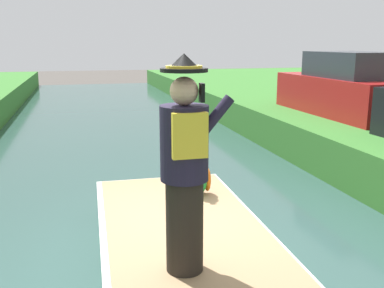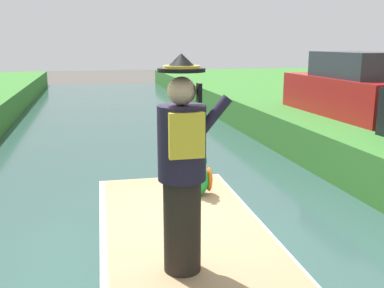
% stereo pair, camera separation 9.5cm
% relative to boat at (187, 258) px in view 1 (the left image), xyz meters
% --- Properties ---
extents(ground_plane, '(80.00, 80.00, 0.00)m').
position_rel_boat_xyz_m(ground_plane, '(0.00, 0.47, -0.40)').
color(ground_plane, '#4C4742').
extents(canal_water, '(6.69, 48.00, 0.10)m').
position_rel_boat_xyz_m(canal_water, '(0.00, 0.47, -0.35)').
color(canal_water, '#2D4C47').
rests_on(canal_water, ground).
extents(boat, '(1.92, 4.25, 0.61)m').
position_rel_boat_xyz_m(boat, '(0.00, 0.00, 0.00)').
color(boat, silver).
rests_on(boat, canal_water).
extents(person_pirate, '(0.61, 0.42, 1.85)m').
position_rel_boat_xyz_m(person_pirate, '(-0.21, -0.77, 1.23)').
color(person_pirate, black).
rests_on(person_pirate, boat).
extents(parrot_plush, '(0.36, 0.35, 0.57)m').
position_rel_boat_xyz_m(parrot_plush, '(0.39, 1.07, 0.55)').
color(parrot_plush, green).
rests_on(parrot_plush, boat).
extents(parked_car_red, '(1.78, 4.04, 1.50)m').
position_rel_boat_xyz_m(parked_car_red, '(5.31, 5.29, 1.16)').
color(parked_car_red, red).
rests_on(parked_car_red, grass_bank_far).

